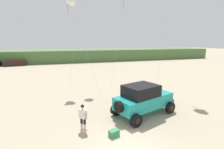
# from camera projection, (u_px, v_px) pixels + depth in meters

# --- Properties ---
(ground_plane) EXTENTS (220.00, 220.00, 0.00)m
(ground_plane) POSITION_uv_depth(u_px,v_px,m) (126.00, 149.00, 8.23)
(ground_plane) COLOR tan
(dune_ridge) EXTENTS (90.00, 8.12, 2.99)m
(dune_ridge) POSITION_uv_depth(u_px,v_px,m) (56.00, 56.00, 42.86)
(dune_ridge) COLOR #4C703D
(dune_ridge) RESTS_ON ground_plane
(jeep) EXTENTS (5.01, 3.62, 2.26)m
(jeep) POSITION_uv_depth(u_px,v_px,m) (143.00, 99.00, 11.97)
(jeep) COLOR teal
(jeep) RESTS_ON ground_plane
(person_watching) EXTENTS (0.49, 0.47, 1.67)m
(person_watching) POSITION_uv_depth(u_px,v_px,m) (83.00, 116.00, 9.77)
(person_watching) COLOR #DBB28E
(person_watching) RESTS_ON ground_plane
(cooler_box) EXTENTS (0.64, 0.52, 0.38)m
(cooler_box) POSITION_uv_depth(u_px,v_px,m) (114.00, 133.00, 9.34)
(cooler_box) COLOR #2D7F51
(cooler_box) RESTS_ON ground_plane
(distant_sedan) EXTENTS (4.37, 2.17, 1.20)m
(distant_sedan) POSITION_uv_depth(u_px,v_px,m) (15.00, 63.00, 36.17)
(distant_sedan) COLOR black
(distant_sedan) RESTS_ON ground_plane
(kite_red_delta) EXTENTS (3.10, 4.45, 9.86)m
(kite_red_delta) POSITION_uv_depth(u_px,v_px,m) (69.00, 2.00, 16.54)
(kite_red_delta) COLOR white
(kite_red_delta) RESTS_ON ground_plane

